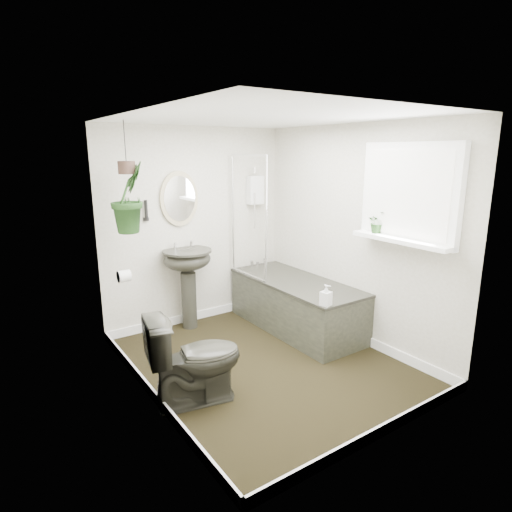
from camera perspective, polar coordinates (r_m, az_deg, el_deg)
floor at (r=4.33m, az=1.16°, el=-14.16°), size 2.30×2.80×0.02m
ceiling at (r=3.84m, az=1.33°, el=18.14°), size 2.30×2.80×0.02m
wall_back at (r=5.11m, az=-8.01°, el=3.86°), size 2.30×0.02×2.30m
wall_front at (r=2.93m, az=17.50°, el=-4.08°), size 2.30×0.02×2.30m
wall_left at (r=3.40m, az=-14.89°, el=-1.48°), size 0.02×2.80×2.30m
wall_right at (r=4.68m, az=12.89°, el=2.73°), size 0.02×2.80×2.30m
skirting at (r=4.30m, az=1.16°, el=-13.46°), size 2.30×2.80×0.10m
bathtub at (r=5.02m, az=5.33°, el=-6.44°), size 0.72×1.72×0.58m
bath_screen at (r=4.96m, az=-0.99°, el=5.21°), size 0.04×0.72×1.40m
shower_box at (r=5.40m, az=-0.11°, el=8.80°), size 0.20×0.10×0.35m
oval_mirror at (r=4.94m, az=-10.17°, el=7.53°), size 0.46×0.03×0.62m
wall_sconce at (r=4.79m, az=-14.45°, el=5.93°), size 0.04×0.04×0.22m
toilet_roll_holder at (r=4.13m, az=-17.19°, el=-2.57°), size 0.11×0.11×0.11m
window_recess at (r=4.12m, az=19.77°, el=7.85°), size 0.08×1.00×0.90m
window_sill at (r=4.12m, az=18.72°, el=2.01°), size 0.18×1.00×0.04m
window_blinds at (r=4.08m, az=19.39°, el=7.83°), size 0.01×0.86×0.76m
toilet at (r=3.60m, az=-8.17°, el=-13.35°), size 0.82×0.57×0.77m
pedestal_sink at (r=5.02m, az=-8.97°, el=-4.35°), size 0.61×0.54×0.94m
sill_plant at (r=4.30m, az=15.89°, el=4.39°), size 0.22×0.21×0.21m
hanging_plant at (r=4.29m, az=-16.62°, el=7.51°), size 0.48×0.47×0.68m
soap_bottle at (r=4.15m, az=9.32°, el=-5.18°), size 0.11×0.11×0.20m
hanging_pot at (r=4.27m, az=-16.88°, el=11.22°), size 0.16×0.16×0.12m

